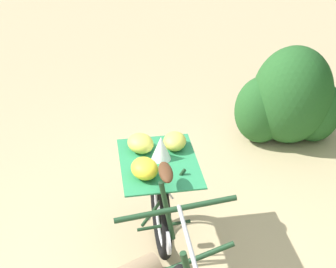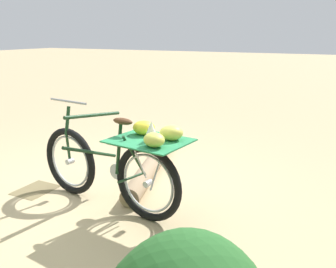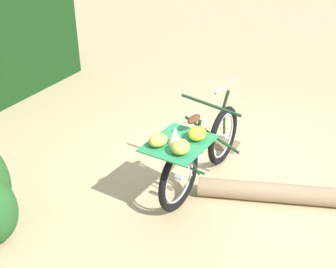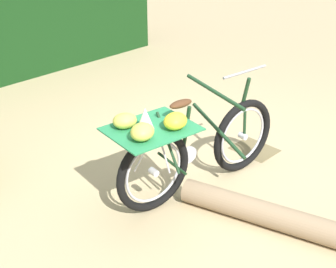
{
  "view_description": "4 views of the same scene",
  "coord_description": "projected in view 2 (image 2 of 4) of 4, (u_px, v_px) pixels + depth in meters",
  "views": [
    {
      "loc": [
        -0.74,
        -2.06,
        2.81
      ],
      "look_at": [
        0.08,
        0.79,
        0.96
      ],
      "focal_mm": 54.09,
      "sensor_mm": 36.0,
      "label": 1
    },
    {
      "loc": [
        2.67,
        2.3,
        1.69
      ],
      "look_at": [
        -0.11,
        0.87,
        0.83
      ],
      "focal_mm": 39.17,
      "sensor_mm": 36.0,
      "label": 2
    },
    {
      "loc": [
        -1.34,
        3.91,
        2.72
      ],
      "look_at": [
        0.09,
        0.8,
        0.89
      ],
      "focal_mm": 43.76,
      "sensor_mm": 36.0,
      "label": 3
    },
    {
      "loc": [
        -2.52,
        3.05,
        2.52
      ],
      "look_at": [
        -0.11,
        0.66,
        0.74
      ],
      "focal_mm": 51.88,
      "sensor_mm": 36.0,
      "label": 4
    }
  ],
  "objects": [
    {
      "name": "leaf_litter_patch",
      "position": [
        35.0,
        190.0,
        4.08
      ],
      "size": [
        0.44,
        0.36,
        0.01
      ],
      "primitive_type": "cube",
      "color": "olive",
      "rests_on": "ground_plane"
    },
    {
      "name": "fallen_log",
      "position": [
        155.0,
        161.0,
        4.71
      ],
      "size": [
        2.26,
        0.85,
        0.21
      ],
      "primitive_type": "cylinder",
      "rotation": [
        0.0,
        1.57,
        0.29
      ],
      "color": "#937A5B",
      "rests_on": "ground_plane"
    },
    {
      "name": "ground_plane",
      "position": [
        88.0,
        204.0,
        3.75
      ],
      "size": [
        60.0,
        60.0,
        0.0
      ],
      "primitive_type": "plane",
      "color": "tan"
    },
    {
      "name": "bicycle",
      "position": [
        115.0,
        163.0,
        3.53
      ],
      "size": [
        0.75,
        1.8,
        1.03
      ],
      "rotation": [
        0.0,
        0.0,
        -1.69
      ],
      "color": "black",
      "rests_on": "ground_plane"
    }
  ]
}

